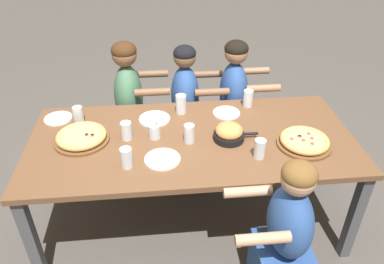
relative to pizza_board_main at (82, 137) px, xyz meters
The scene contains 21 objects.
ground_plane 1.11m from the pizza_board_main, ahead, with size 18.00×18.00×0.00m, color #514C47.
dining_table 0.76m from the pizza_board_main, ahead, with size 2.24×1.02×0.79m.
pizza_board_main is the anchor object (origin of this frame).
pizza_board_second 1.50m from the pizza_board_main, ahead, with size 0.36×0.36×0.06m.
skillet_bowl 1.00m from the pizza_board_main, ahead, with size 0.31×0.21×0.12m.
empty_plate_a 0.38m from the pizza_board_main, 125.72° to the left, with size 0.20×0.20×0.02m.
empty_plate_b 1.08m from the pizza_board_main, 13.99° to the left, with size 0.21×0.21×0.02m.
empty_plate_c 0.60m from the pizza_board_main, 26.23° to the right, with size 0.23×0.23×0.02m.
empty_plate_d 0.55m from the pizza_board_main, 24.67° to the left, with size 0.23×0.23×0.02m.
cocktail_glass_blue 0.50m from the pizza_board_main, ahead, with size 0.08×0.08×0.13m.
drinking_glass_a 1.28m from the pizza_board_main, 16.50° to the left, with size 0.07×0.07×0.13m.
drinking_glass_b 0.73m from the pizza_board_main, ahead, with size 0.07×0.07×0.13m.
drinking_glass_c 0.77m from the pizza_board_main, 24.14° to the left, with size 0.08×0.08×0.15m.
drinking_glass_d 0.31m from the pizza_board_main, ahead, with size 0.07×0.07×0.13m.
drinking_glass_e 0.26m from the pizza_board_main, 102.12° to the left, with size 0.07×0.07×0.12m.
drinking_glass_f 1.19m from the pizza_board_main, 14.33° to the right, with size 0.07×0.07×0.13m.
drinking_glass_g 0.45m from the pizza_board_main, 44.11° to the right, with size 0.07×0.07×0.14m.
diner_far_midright 1.40m from the pizza_board_main, 30.16° to the left, with size 0.51×0.40×1.20m.
diner_far_center 1.07m from the pizza_board_main, 42.03° to the left, with size 0.51×0.40×1.18m.
diner_far_midleft 0.79m from the pizza_board_main, 67.56° to the left, with size 0.51×0.40×1.22m.
diner_near_midright 1.48m from the pizza_board_main, 32.32° to the right, with size 0.51×0.40×1.10m.
Camera 1 is at (-0.21, -2.11, 2.25)m, focal length 35.00 mm.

